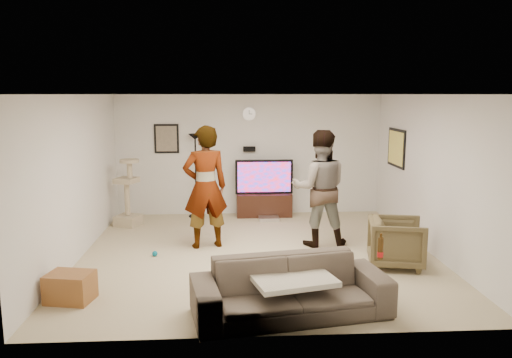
{
  "coord_description": "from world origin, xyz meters",
  "views": [
    {
      "loc": [
        -0.48,
        -7.62,
        2.5
      ],
      "look_at": [
        -0.01,
        0.2,
        1.17
      ],
      "focal_mm": 35.09,
      "sensor_mm": 36.0,
      "label": 1
    }
  ],
  "objects": [
    {
      "name": "ceiling",
      "position": [
        0.0,
        0.0,
        2.51
      ],
      "size": [
        5.5,
        5.5,
        0.02
      ],
      "primitive_type": "cube",
      "color": "white",
      "rests_on": "wall_back"
    },
    {
      "name": "wall_left",
      "position": [
        -2.75,
        0.0,
        1.25
      ],
      "size": [
        0.04,
        5.5,
        2.5
      ],
      "primitive_type": "cube",
      "color": "white",
      "rests_on": "floor"
    },
    {
      "name": "wall_speaker",
      "position": [
        0.0,
        2.69,
        1.38
      ],
      "size": [
        0.25,
        0.1,
        0.1
      ],
      "primitive_type": "cube",
      "color": "black",
      "rests_on": "wall_back"
    },
    {
      "name": "floor_lamp",
      "position": [
        -1.1,
        2.51,
        0.85
      ],
      "size": [
        0.32,
        0.32,
        1.71
      ],
      "primitive_type": "cylinder",
      "color": "black",
      "rests_on": "floor"
    },
    {
      "name": "person_left",
      "position": [
        -0.83,
        0.43,
        1.01
      ],
      "size": [
        0.84,
        0.66,
        2.01
      ],
      "primitive_type": "imported",
      "rotation": [
        0.0,
        0.0,
        3.41
      ],
      "color": "#BDBDBD",
      "rests_on": "floor"
    },
    {
      "name": "picture_right",
      "position": [
        2.73,
        1.6,
        1.5
      ],
      "size": [
        0.03,
        0.78,
        0.62
      ],
      "primitive_type": "cube",
      "color": "#F9DB5A",
      "rests_on": "wall_right"
    },
    {
      "name": "tv_screen",
      "position": [
        0.3,
        2.46,
        0.82
      ],
      "size": [
        1.09,
        0.01,
        0.62
      ],
      "primitive_type": "cube",
      "color": "#1A36E0",
      "rests_on": "tv"
    },
    {
      "name": "wall_right",
      "position": [
        2.75,
        0.0,
        1.25
      ],
      "size": [
        0.04,
        5.5,
        2.5
      ],
      "primitive_type": "cube",
      "color": "white",
      "rests_on": "floor"
    },
    {
      "name": "side_table",
      "position": [
        -2.4,
        -1.7,
        0.18
      ],
      "size": [
        0.6,
        0.5,
        0.36
      ],
      "primitive_type": "cube",
      "rotation": [
        0.0,
        0.0,
        -0.2
      ],
      "color": "brown",
      "rests_on": "floor"
    },
    {
      "name": "armchair",
      "position": [
        2.0,
        -0.69,
        0.36
      ],
      "size": [
        0.93,
        0.91,
        0.71
      ],
      "primitive_type": "imported",
      "rotation": [
        0.0,
        0.0,
        1.36
      ],
      "color": "brown",
      "rests_on": "floor"
    },
    {
      "name": "person_right",
      "position": [
        1.06,
        0.42,
        0.97
      ],
      "size": [
        0.99,
        0.8,
        1.93
      ],
      "primitive_type": "imported",
      "rotation": [
        0.0,
        0.0,
        3.07
      ],
      "color": "#2E507A",
      "rests_on": "floor"
    },
    {
      "name": "picture_back",
      "position": [
        -1.7,
        2.73,
        1.6
      ],
      "size": [
        0.42,
        0.03,
        0.52
      ],
      "primitive_type": "cube",
      "color": "#756958",
      "rests_on": "wall_back"
    },
    {
      "name": "sofa",
      "position": [
        0.24,
        -2.25,
        0.32
      ],
      "size": [
        2.34,
        1.24,
        0.65
      ],
      "primitive_type": "imported",
      "rotation": [
        0.0,
        0.0,
        0.17
      ],
      "color": "#4D4238",
      "rests_on": "floor"
    },
    {
      "name": "wall_clock",
      "position": [
        0.0,
        2.72,
        2.1
      ],
      "size": [
        0.26,
        0.04,
        0.26
      ],
      "primitive_type": "cylinder",
      "rotation": [
        1.57,
        0.0,
        0.0
      ],
      "color": "white",
      "rests_on": "wall_back"
    },
    {
      "name": "toy_ball",
      "position": [
        -1.61,
        -0.03,
        0.04
      ],
      "size": [
        0.09,
        0.09,
        0.09
      ],
      "primitive_type": "sphere",
      "color": "#086481",
      "rests_on": "floor"
    },
    {
      "name": "wall_back",
      "position": [
        0.0,
        2.75,
        1.25
      ],
      "size": [
        5.5,
        0.04,
        2.5
      ],
      "primitive_type": "cube",
      "color": "white",
      "rests_on": "floor"
    },
    {
      "name": "tv",
      "position": [
        0.3,
        2.5,
        0.82
      ],
      "size": [
        1.18,
        0.08,
        0.7
      ],
      "primitive_type": "cube",
      "color": "black",
      "rests_on": "tv_stand"
    },
    {
      "name": "console_box",
      "position": [
        0.36,
        2.11,
        0.04
      ],
      "size": [
        0.4,
        0.3,
        0.07
      ],
      "primitive_type": "cube",
      "color": "silver",
      "rests_on": "floor"
    },
    {
      "name": "floor",
      "position": [
        0.0,
        0.0,
        -0.01
      ],
      "size": [
        5.5,
        5.5,
        0.02
      ],
      "primitive_type": "cube",
      "color": "tan",
      "rests_on": "ground"
    },
    {
      "name": "beer_bottle",
      "position": [
        1.26,
        -2.25,
        0.77
      ],
      "size": [
        0.06,
        0.06,
        0.25
      ],
      "primitive_type": "cylinder",
      "color": "#382107",
      "rests_on": "sofa"
    },
    {
      "name": "cat_tree",
      "position": [
        -2.38,
        1.88,
        0.65
      ],
      "size": [
        0.54,
        0.54,
        1.3
      ],
      "primitive_type": "cube",
      "rotation": [
        0.0,
        0.0,
        -0.36
      ],
      "color": "tan",
      "rests_on": "floor"
    },
    {
      "name": "wall_front",
      "position": [
        0.0,
        -2.75,
        1.25
      ],
      "size": [
        5.5,
        0.04,
        2.5
      ],
      "primitive_type": "cube",
      "color": "white",
      "rests_on": "floor"
    },
    {
      "name": "tv_stand",
      "position": [
        0.3,
        2.5,
        0.24
      ],
      "size": [
        1.13,
        0.45,
        0.47
      ],
      "primitive_type": "cube",
      "color": "black",
      "rests_on": "floor"
    },
    {
      "name": "throw_blanket",
      "position": [
        0.25,
        -2.25,
        0.44
      ],
      "size": [
        1.05,
        0.9,
        0.06
      ],
      "primitive_type": "cube",
      "rotation": [
        0.0,
        0.0,
        0.25
      ],
      "color": "beige",
      "rests_on": "sofa"
    }
  ]
}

